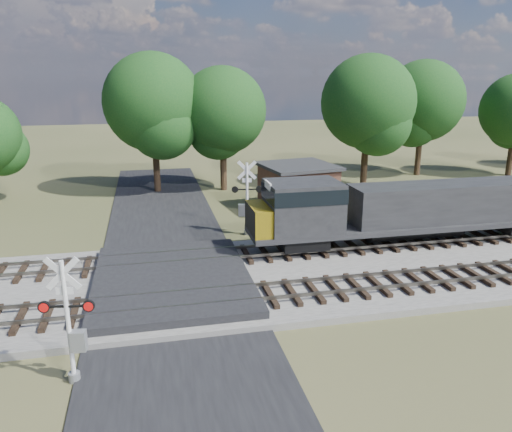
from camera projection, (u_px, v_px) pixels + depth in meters
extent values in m
plane|color=#3A4324|center=(173.00, 292.00, 22.58)|extent=(160.00, 160.00, 0.00)
cube|color=gray|center=(373.00, 267.00, 25.07)|extent=(140.00, 10.00, 0.30)
cube|color=black|center=(173.00, 291.00, 22.57)|extent=(7.00, 60.00, 0.08)
cube|color=#262628|center=(172.00, 281.00, 22.96)|extent=(7.00, 9.00, 0.62)
cube|color=black|center=(224.00, 298.00, 21.01)|extent=(44.00, 2.60, 0.18)
cube|color=#5D584F|center=(406.00, 285.00, 21.94)|extent=(140.00, 0.08, 0.15)
cube|color=#5D584F|center=(390.00, 273.00, 23.29)|extent=(140.00, 0.08, 0.15)
cube|color=black|center=(209.00, 257.00, 25.70)|extent=(44.00, 2.60, 0.18)
cube|color=#5D584F|center=(359.00, 248.00, 26.64)|extent=(140.00, 0.08, 0.15)
cube|color=#5D584F|center=(349.00, 239.00, 27.98)|extent=(140.00, 0.08, 0.15)
cylinder|color=silver|center=(68.00, 323.00, 15.46)|extent=(0.15, 0.15, 4.15)
cylinder|color=gray|center=(74.00, 377.00, 16.00)|extent=(0.37, 0.37, 0.31)
cube|color=silver|center=(62.00, 273.00, 15.00)|extent=(1.08, 0.22, 1.09)
cube|color=silver|center=(62.00, 273.00, 15.00)|extent=(1.08, 0.22, 1.09)
cube|color=silver|center=(64.00, 291.00, 15.16)|extent=(0.52, 0.11, 0.23)
cube|color=black|center=(66.00, 306.00, 15.31)|extent=(1.65, 0.33, 0.06)
cylinder|color=red|center=(44.00, 307.00, 15.27)|extent=(0.39, 0.16, 0.37)
cylinder|color=red|center=(89.00, 306.00, 15.34)|extent=(0.39, 0.16, 0.37)
cube|color=gray|center=(79.00, 341.00, 15.65)|extent=(0.51, 0.38, 0.67)
cylinder|color=silver|center=(247.00, 199.00, 29.95)|extent=(0.16, 0.16, 4.45)
cylinder|color=gray|center=(247.00, 232.00, 30.52)|extent=(0.40, 0.40, 0.33)
cube|color=silver|center=(247.00, 170.00, 29.45)|extent=(1.15, 0.26, 1.16)
cube|color=silver|center=(247.00, 170.00, 29.45)|extent=(1.15, 0.26, 1.16)
cube|color=silver|center=(247.00, 180.00, 29.62)|extent=(0.55, 0.13, 0.24)
cube|color=black|center=(247.00, 189.00, 29.78)|extent=(1.76, 0.39, 0.07)
cylinder|color=red|center=(259.00, 189.00, 29.80)|extent=(0.41, 0.18, 0.40)
cylinder|color=red|center=(235.00, 189.00, 29.75)|extent=(0.41, 0.18, 0.40)
cube|color=gray|center=(243.00, 210.00, 30.12)|extent=(0.55, 0.42, 0.72)
cube|color=#43281C|center=(298.00, 189.00, 35.64)|extent=(5.08, 5.08, 3.10)
cube|color=#29292B|center=(298.00, 166.00, 35.18)|extent=(5.59, 5.59, 0.22)
cylinder|color=black|center=(156.00, 158.00, 40.70)|extent=(0.56, 0.56, 5.60)
sphere|color=#133D16|center=(153.00, 102.00, 39.46)|extent=(7.84, 7.84, 7.84)
cylinder|color=black|center=(223.00, 160.00, 41.54)|extent=(0.56, 0.56, 5.07)
sphere|color=#133D16|center=(222.00, 110.00, 40.41)|extent=(7.10, 7.10, 7.10)
cylinder|color=black|center=(365.00, 155.00, 42.33)|extent=(0.56, 0.56, 5.55)
sphere|color=#133D16|center=(368.00, 102.00, 41.10)|extent=(7.77, 7.77, 7.77)
cylinder|color=black|center=(419.00, 147.00, 47.66)|extent=(0.56, 0.56, 5.39)
sphere|color=#133D16|center=(423.00, 101.00, 46.47)|extent=(7.54, 7.54, 7.54)
cylinder|color=black|center=(511.00, 151.00, 47.52)|extent=(0.56, 0.56, 4.79)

